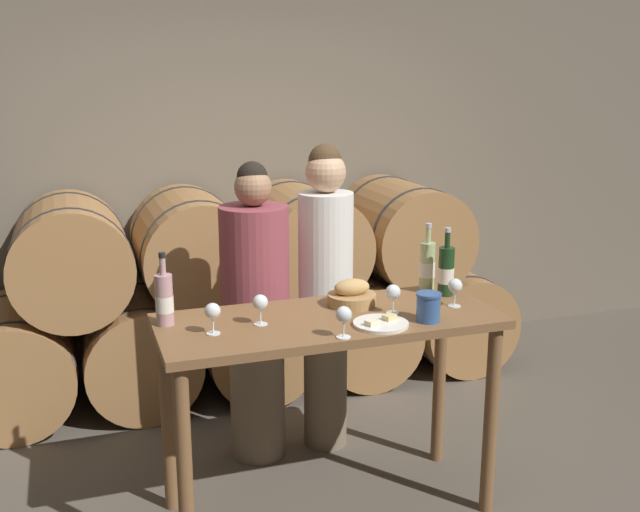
{
  "coord_description": "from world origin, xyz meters",
  "views": [
    {
      "loc": [
        -1.06,
        -2.98,
        2.03
      ],
      "look_at": [
        0.0,
        0.12,
        1.21
      ],
      "focal_mm": 42.0,
      "sensor_mm": 36.0,
      "label": 1
    }
  ],
  "objects_px": {
    "tasting_table": "(329,350)",
    "wine_glass_far_left": "(213,312)",
    "wine_bottle_red": "(446,271)",
    "wine_bottle_white": "(427,265)",
    "cheese_plate": "(381,323)",
    "wine_glass_center": "(344,315)",
    "blue_crock": "(428,306)",
    "person_left": "(256,313)",
    "person_right": "(326,292)",
    "wine_bottle_rose": "(164,300)",
    "wine_glass_far_right": "(455,287)",
    "wine_glass_left": "(260,303)",
    "bread_basket": "(352,295)",
    "wine_glass_right": "(393,293)"
  },
  "relations": [
    {
      "from": "tasting_table",
      "to": "wine_glass_far_left",
      "type": "relative_size",
      "value": 11.36
    },
    {
      "from": "person_left",
      "to": "wine_glass_far_left",
      "type": "relative_size",
      "value": 11.83
    },
    {
      "from": "tasting_table",
      "to": "wine_glass_left",
      "type": "relative_size",
      "value": 11.36
    },
    {
      "from": "wine_bottle_white",
      "to": "cheese_plate",
      "type": "bearing_deg",
      "value": -135.05
    },
    {
      "from": "tasting_table",
      "to": "person_right",
      "type": "xyz_separation_m",
      "value": [
        0.2,
        0.62,
        0.07
      ]
    },
    {
      "from": "person_left",
      "to": "blue_crock",
      "type": "distance_m",
      "value": 1.02
    },
    {
      "from": "wine_bottle_red",
      "to": "wine_bottle_white",
      "type": "distance_m",
      "value": 0.13
    },
    {
      "from": "wine_glass_far_left",
      "to": "wine_glass_far_right",
      "type": "relative_size",
      "value": 1.0
    },
    {
      "from": "bread_basket",
      "to": "cheese_plate",
      "type": "height_order",
      "value": "bread_basket"
    },
    {
      "from": "tasting_table",
      "to": "wine_bottle_rose",
      "type": "distance_m",
      "value": 0.76
    },
    {
      "from": "wine_glass_far_left",
      "to": "wine_glass_left",
      "type": "distance_m",
      "value": 0.22
    },
    {
      "from": "person_right",
      "to": "wine_bottle_red",
      "type": "distance_m",
      "value": 0.69
    },
    {
      "from": "blue_crock",
      "to": "wine_bottle_rose",
      "type": "bearing_deg",
      "value": 163.49
    },
    {
      "from": "wine_glass_far_right",
      "to": "cheese_plate",
      "type": "bearing_deg",
      "value": -162.75
    },
    {
      "from": "wine_glass_center",
      "to": "cheese_plate",
      "type": "bearing_deg",
      "value": 23.39
    },
    {
      "from": "person_left",
      "to": "wine_glass_left",
      "type": "bearing_deg",
      "value": -101.87
    },
    {
      "from": "wine_bottle_red",
      "to": "blue_crock",
      "type": "distance_m",
      "value": 0.42
    },
    {
      "from": "wine_glass_center",
      "to": "bread_basket",
      "type": "bearing_deg",
      "value": 64.4
    },
    {
      "from": "blue_crock",
      "to": "tasting_table",
      "type": "bearing_deg",
      "value": 153.58
    },
    {
      "from": "tasting_table",
      "to": "wine_bottle_red",
      "type": "distance_m",
      "value": 0.72
    },
    {
      "from": "tasting_table",
      "to": "wine_bottle_white",
      "type": "height_order",
      "value": "wine_bottle_white"
    },
    {
      "from": "person_right",
      "to": "wine_bottle_white",
      "type": "height_order",
      "value": "person_right"
    },
    {
      "from": "cheese_plate",
      "to": "wine_glass_far_right",
      "type": "height_order",
      "value": "wine_glass_far_right"
    },
    {
      "from": "wine_bottle_white",
      "to": "wine_bottle_rose",
      "type": "relative_size",
      "value": 1.04
    },
    {
      "from": "wine_bottle_red",
      "to": "wine_bottle_rose",
      "type": "height_order",
      "value": "wine_bottle_red"
    },
    {
      "from": "bread_basket",
      "to": "cheese_plate",
      "type": "relative_size",
      "value": 0.95
    },
    {
      "from": "cheese_plate",
      "to": "wine_glass_center",
      "type": "distance_m",
      "value": 0.24
    },
    {
      "from": "wine_bottle_rose",
      "to": "cheese_plate",
      "type": "relative_size",
      "value": 1.34
    },
    {
      "from": "tasting_table",
      "to": "blue_crock",
      "type": "relative_size",
      "value": 11.91
    },
    {
      "from": "wine_glass_left",
      "to": "wine_glass_right",
      "type": "xyz_separation_m",
      "value": [
        0.6,
        -0.04,
        0.0
      ]
    },
    {
      "from": "wine_glass_center",
      "to": "person_left",
      "type": "bearing_deg",
      "value": 99.73
    },
    {
      "from": "tasting_table",
      "to": "wine_bottle_white",
      "type": "relative_size",
      "value": 4.57
    },
    {
      "from": "wine_glass_far_left",
      "to": "wine_bottle_red",
      "type": "bearing_deg",
      "value": 8.77
    },
    {
      "from": "cheese_plate",
      "to": "wine_glass_far_right",
      "type": "distance_m",
      "value": 0.46
    },
    {
      "from": "wine_bottle_rose",
      "to": "wine_glass_center",
      "type": "xyz_separation_m",
      "value": [
        0.67,
        -0.4,
        -0.02
      ]
    },
    {
      "from": "tasting_table",
      "to": "wine_glass_far_left",
      "type": "distance_m",
      "value": 0.59
    },
    {
      "from": "wine_bottle_white",
      "to": "wine_glass_far_left",
      "type": "xyz_separation_m",
      "value": [
        -1.14,
        -0.31,
        -0.02
      ]
    },
    {
      "from": "wine_glass_center",
      "to": "wine_glass_right",
      "type": "height_order",
      "value": "same"
    },
    {
      "from": "wine_bottle_rose",
      "to": "wine_bottle_red",
      "type": "bearing_deg",
      "value": 0.04
    },
    {
      "from": "tasting_table",
      "to": "wine_glass_right",
      "type": "relative_size",
      "value": 11.36
    },
    {
      "from": "wine_glass_right",
      "to": "wine_glass_left",
      "type": "bearing_deg",
      "value": 175.78
    },
    {
      "from": "wine_bottle_red",
      "to": "wine_glass_left",
      "type": "bearing_deg",
      "value": -172.31
    },
    {
      "from": "person_left",
      "to": "wine_glass_right",
      "type": "height_order",
      "value": "person_left"
    },
    {
      "from": "tasting_table",
      "to": "person_left",
      "type": "bearing_deg",
      "value": 106.53
    },
    {
      "from": "wine_bottle_rose",
      "to": "wine_glass_far_right",
      "type": "relative_size",
      "value": 2.39
    },
    {
      "from": "tasting_table",
      "to": "wine_glass_far_left",
      "type": "bearing_deg",
      "value": -174.53
    },
    {
      "from": "wine_bottle_white",
      "to": "wine_glass_center",
      "type": "height_order",
      "value": "wine_bottle_white"
    },
    {
      "from": "wine_bottle_white",
      "to": "blue_crock",
      "type": "bearing_deg",
      "value": -116.06
    },
    {
      "from": "bread_basket",
      "to": "wine_glass_right",
      "type": "distance_m",
      "value": 0.22
    },
    {
      "from": "person_right",
      "to": "cheese_plate",
      "type": "distance_m",
      "value": 0.8
    }
  ]
}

